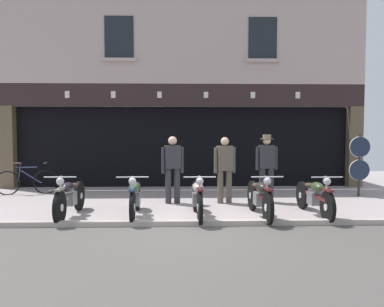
{
  "coord_description": "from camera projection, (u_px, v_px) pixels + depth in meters",
  "views": [
    {
      "loc": [
        -0.09,
        -6.99,
        1.76
      ],
      "look_at": [
        0.2,
        2.64,
        1.23
      ],
      "focal_mm": 35.41,
      "sensor_mm": 36.0,
      "label": 1
    }
  ],
  "objects": [
    {
      "name": "shop_facade",
      "position": [
        183.0,
        134.0,
        13.98
      ],
      "size": [
        11.88,
        4.42,
        6.33
      ],
      "color": "black",
      "rests_on": "ground"
    },
    {
      "name": "salesman_left",
      "position": [
        173.0,
        166.0,
        9.38
      ],
      "size": [
        0.55,
        0.29,
        1.67
      ],
      "rotation": [
        0.0,
        0.0,
        3.33
      ],
      "color": "#2D2D33",
      "rests_on": "ground"
    },
    {
      "name": "motorcycle_left",
      "position": [
        70.0,
        197.0,
        7.86
      ],
      "size": [
        0.62,
        2.03,
        0.93
      ],
      "rotation": [
        0.0,
        0.0,
        3.14
      ],
      "color": "black",
      "rests_on": "ground"
    },
    {
      "name": "motorcycle_center",
      "position": [
        197.0,
        197.0,
        7.82
      ],
      "size": [
        0.62,
        1.97,
        0.93
      ],
      "rotation": [
        0.0,
        0.0,
        3.17
      ],
      "color": "black",
      "rests_on": "ground"
    },
    {
      "name": "tyre_sign_pole",
      "position": [
        360.0,
        159.0,
        10.42
      ],
      "size": [
        0.58,
        0.06,
        1.71
      ],
      "color": "#232328",
      "rests_on": "ground"
    },
    {
      "name": "shopkeeper_center",
      "position": [
        225.0,
        167.0,
        9.42
      ],
      "size": [
        0.55,
        0.29,
        1.65
      ],
      "rotation": [
        0.0,
        0.0,
        3.35
      ],
      "color": "brown",
      "rests_on": "ground"
    },
    {
      "name": "motorcycle_center_right",
      "position": [
        260.0,
        196.0,
        7.87
      ],
      "size": [
        0.62,
        2.05,
        0.93
      ],
      "rotation": [
        0.0,
        0.0,
        3.17
      ],
      "color": "black",
      "rests_on": "ground"
    },
    {
      "name": "motorcycle_center_left",
      "position": [
        135.0,
        197.0,
        7.9
      ],
      "size": [
        0.62,
        2.0,
        0.92
      ],
      "rotation": [
        0.0,
        0.0,
        3.18
      ],
      "color": "black",
      "rests_on": "ground"
    },
    {
      "name": "advert_board_near",
      "position": [
        112.0,
        138.0,
        12.31
      ],
      "size": [
        0.82,
        0.03,
        1.05
      ],
      "color": "silver"
    },
    {
      "name": "ground",
      "position": [
        186.0,
        244.0,
        6.1
      ],
      "size": [
        23.58,
        22.0,
        0.18
      ],
      "color": "#A09393"
    },
    {
      "name": "salesman_right",
      "position": [
        267.0,
        165.0,
        9.55
      ],
      "size": [
        0.56,
        0.33,
        1.71
      ],
      "rotation": [
        0.0,
        0.0,
        3.22
      ],
      "color": "#2D2D33",
      "rests_on": "ground"
    },
    {
      "name": "leaning_bicycle",
      "position": [
        26.0,
        181.0,
        10.81
      ],
      "size": [
        1.71,
        0.52,
        0.94
      ],
      "rotation": [
        0.0,
        0.0,
        -1.39
      ],
      "color": "black",
      "rests_on": "ground"
    },
    {
      "name": "advert_board_far",
      "position": [
        79.0,
        139.0,
        12.28
      ],
      "size": [
        0.84,
        0.03,
        0.93
      ],
      "color": "silver"
    },
    {
      "name": "motorcycle_right",
      "position": [
        314.0,
        196.0,
        8.0
      ],
      "size": [
        0.62,
        2.06,
        0.91
      ],
      "rotation": [
        0.0,
        0.0,
        3.17
      ],
      "color": "black",
      "rests_on": "ground"
    }
  ]
}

